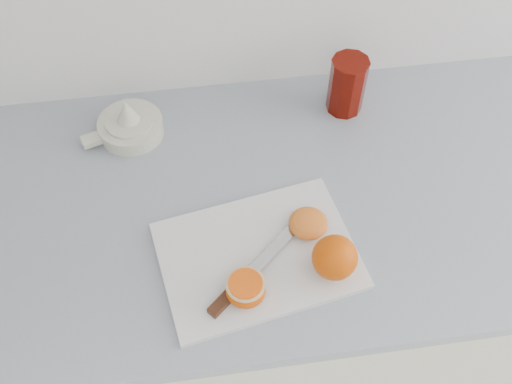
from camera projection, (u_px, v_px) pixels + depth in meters
counter at (253, 297)px, 1.42m from camera, size 2.31×0.64×0.89m
cutting_board at (258, 255)px, 0.98m from camera, size 0.37×0.29×0.01m
whole_orange at (335, 258)px, 0.93m from camera, size 0.08×0.08×0.08m
half_orange at (246, 289)px, 0.91m from camera, size 0.07×0.07×0.04m
squeezed_shell at (308, 223)px, 0.99m from camera, size 0.07×0.07×0.03m
paring_knife at (239, 285)px, 0.93m from camera, size 0.18×0.16×0.01m
citrus_juicer at (130, 125)px, 1.13m from camera, size 0.16×0.13×0.09m
red_tumbler at (347, 87)px, 1.15m from camera, size 0.08×0.08×0.12m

